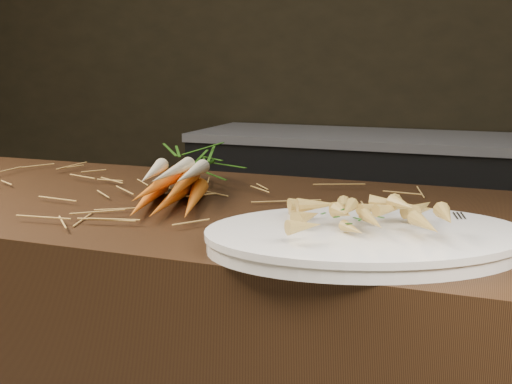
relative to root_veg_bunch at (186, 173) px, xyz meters
The scene contains 6 objects.
back_counter 1.89m from the root_veg_bunch, 86.40° to the left, with size 1.82×0.62×0.84m.
straw_bedding 0.20m from the root_veg_bunch, 160.24° to the right, with size 1.40×0.60×0.02m, color olive, non-canonical shape.
root_veg_bunch is the anchor object (origin of this frame).
serving_platter 0.51m from the root_veg_bunch, 31.50° to the right, with size 0.47×0.32×0.03m, color white, non-canonical shape.
roasted_veg_heap 0.51m from the root_veg_bunch, 31.50° to the right, with size 0.23×0.17×0.05m, color #A97F34, non-canonical shape.
serving_fork 0.64m from the root_veg_bunch, 19.87° to the right, with size 0.02×0.18×0.00m, color silver.
Camera 1 is at (0.80, -0.82, 1.18)m, focal length 45.00 mm.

